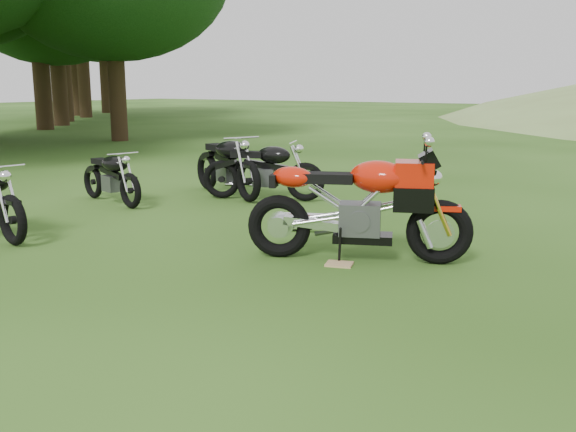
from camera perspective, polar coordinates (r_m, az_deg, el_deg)
The scene contains 7 objects.
ground at distance 5.29m, azimuth -0.05°, elevation -9.13°, with size 120.00×120.00×0.00m, color #1E410E.
treeline at distance 29.76m, azimuth -16.82°, elevation 7.52°, with size 28.00×32.00×14.00m, color black, non-canonical shape.
sport_motorcycle at distance 6.88m, azimuth 6.27°, elevation 1.63°, with size 2.30×0.57×1.38m, color red, non-canonical shape.
plywood_board at distance 6.82m, azimuth 4.58°, elevation -4.28°, with size 0.28×0.22×0.02m, color tan.
vintage_moto_b at distance 11.00m, azimuth -5.49°, elevation 4.69°, with size 2.12×0.49×1.12m, color black, non-canonical shape.
vintage_moto_c at distance 10.54m, azimuth -2.26°, elevation 4.23°, with size 1.98×0.46×1.04m, color black, non-canonical shape.
vintage_moto_d at distance 10.62m, azimuth -15.51°, elevation 3.50°, with size 1.72×0.40×0.91m, color black, non-canonical shape.
Camera 1 is at (2.71, -4.14, 1.87)m, focal length 40.00 mm.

